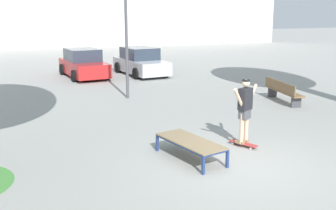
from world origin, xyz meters
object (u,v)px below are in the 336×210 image
at_px(skate_box, 190,142).
at_px(light_post, 126,1).
at_px(car_red, 83,64).
at_px(park_bench, 283,91).
at_px(skateboard, 243,144).
at_px(car_silver, 140,62).
at_px(skater, 245,107).

height_order(skate_box, light_post, light_post).
distance_m(car_red, park_bench, 10.87).
relative_size(skateboard, car_red, 0.19).
relative_size(car_silver, light_post, 0.75).
relative_size(skateboard, light_post, 0.14).
height_order(car_red, park_bench, car_red).
distance_m(skateboard, skater, 0.99).
height_order(skater, light_post, light_post).
height_order(park_bench, light_post, light_post).
relative_size(car_red, car_silver, 1.00).
xyz_separation_m(skate_box, park_bench, (5.86, 4.39, 0.03)).
height_order(skateboard, car_red, car_red).
relative_size(skateboard, skater, 0.48).
relative_size(skater, car_silver, 0.39).
relative_size(skate_box, car_silver, 0.46).
bearing_deg(skater, skateboard, -65.69).
bearing_deg(light_post, skate_box, -93.50).
bearing_deg(park_bench, skateboard, -135.95).
xyz_separation_m(car_silver, park_bench, (3.10, -8.61, -0.24)).
height_order(car_silver, park_bench, car_silver).
xyz_separation_m(skater, light_post, (-1.23, 6.92, 2.75)).
xyz_separation_m(skate_box, car_red, (-0.32, 13.33, 0.28)).
height_order(skate_box, skateboard, skate_box).
xyz_separation_m(skateboard, park_bench, (4.20, 4.06, 0.37)).
relative_size(skate_box, car_red, 0.46).
bearing_deg(park_bench, skater, -135.97).
distance_m(skateboard, park_bench, 5.85).
bearing_deg(park_bench, car_red, 124.69).
relative_size(skater, light_post, 0.29).
distance_m(skater, car_red, 13.15).
relative_size(skater, car_red, 0.39).
distance_m(skate_box, car_red, 13.33).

